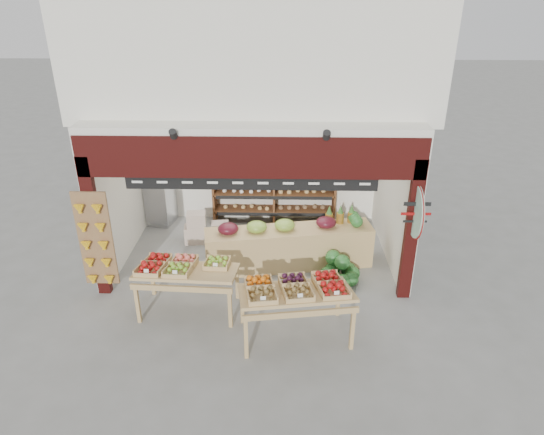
{
  "coord_description": "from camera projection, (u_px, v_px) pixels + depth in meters",
  "views": [
    {
      "loc": [
        0.54,
        -8.51,
        5.17
      ],
      "look_at": [
        0.33,
        -0.2,
        1.16
      ],
      "focal_mm": 32.0,
      "sensor_mm": 36.0,
      "label": 1
    }
  ],
  "objects": [
    {
      "name": "shop_structure",
      "position": [
        258.0,
        53.0,
        9.66
      ],
      "size": [
        6.36,
        5.12,
        5.4
      ],
      "color": "silver",
      "rests_on": "ground"
    },
    {
      "name": "ground",
      "position": [
        256.0,
        264.0,
        9.92
      ],
      "size": [
        60.0,
        60.0,
        0.0
      ],
      "primitive_type": "plane",
      "color": "slate",
      "rests_on": "ground"
    },
    {
      "name": "banana_board",
      "position": [
        95.0,
        242.0,
        8.44
      ],
      "size": [
        0.6,
        0.15,
        1.8
      ],
      "color": "olive",
      "rests_on": "ground"
    },
    {
      "name": "cardboard_stack",
      "position": [
        206.0,
        230.0,
        10.7
      ],
      "size": [
        1.03,
        0.75,
        0.71
      ],
      "color": "beige",
      "rests_on": "ground"
    },
    {
      "name": "display_table_left",
      "position": [
        181.0,
        268.0,
        8.2
      ],
      "size": [
        1.72,
        1.02,
        1.06
      ],
      "color": "tan",
      "rests_on": "ground"
    },
    {
      "name": "refrigerator",
      "position": [
        158.0,
        191.0,
        11.31
      ],
      "size": [
        0.75,
        0.75,
        1.63
      ],
      "primitive_type": "cube",
      "rotation": [
        0.0,
        0.0,
        -0.2
      ],
      "color": "#B3B5BA",
      "rests_on": "ground"
    },
    {
      "name": "gift_sign",
      "position": [
        416.0,
        212.0,
        8.06
      ],
      "size": [
        0.04,
        0.93,
        0.92
      ],
      "color": "#ACD8C0",
      "rests_on": "ground"
    },
    {
      "name": "watermelon_pile",
      "position": [
        340.0,
        272.0,
        9.26
      ],
      "size": [
        0.77,
        0.74,
        0.56
      ],
      "color": "#18491C",
      "rests_on": "ground"
    },
    {
      "name": "mid_counter",
      "position": [
        288.0,
        246.0,
        9.66
      ],
      "size": [
        3.37,
        1.19,
        1.05
      ],
      "color": "tan",
      "rests_on": "ground"
    },
    {
      "name": "display_table_right",
      "position": [
        296.0,
        290.0,
        7.53
      ],
      "size": [
        1.89,
        1.23,
        1.11
      ],
      "color": "tan",
      "rests_on": "ground"
    },
    {
      "name": "back_shelving",
      "position": [
        274.0,
        177.0,
        11.18
      ],
      "size": [
        2.87,
        0.47,
        1.78
      ],
      "color": "brown",
      "rests_on": "ground"
    }
  ]
}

